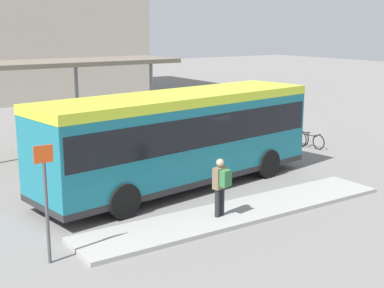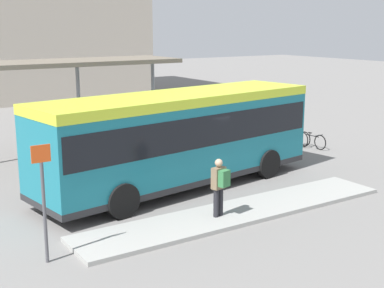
# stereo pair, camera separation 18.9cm
# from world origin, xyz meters

# --- Properties ---
(ground_plane) EXTENTS (120.00, 120.00, 0.00)m
(ground_plane) POSITION_xyz_m (0.00, 0.00, 0.00)
(ground_plane) COLOR slate
(curb_island) EXTENTS (10.09, 1.80, 0.12)m
(curb_island) POSITION_xyz_m (0.02, -3.22, 0.06)
(curb_island) COLOR #9E9E99
(curb_island) RESTS_ON ground_plane
(city_bus) EXTENTS (10.42, 3.98, 3.20)m
(city_bus) POSITION_xyz_m (0.01, 0.00, 1.87)
(city_bus) COLOR #197284
(city_bus) RESTS_ON ground_plane
(pedestrian_waiting) EXTENTS (0.44, 0.48, 1.66)m
(pedestrian_waiting) POSITION_xyz_m (-0.74, -3.32, 1.07)
(pedestrian_waiting) COLOR #232328
(pedestrian_waiting) RESTS_ON curb_island
(bicycle_black) EXTENTS (0.48, 1.60, 0.69)m
(bicycle_black) POSITION_xyz_m (8.12, 1.78, 0.35)
(bicycle_black) COLOR black
(bicycle_black) RESTS_ON ground_plane
(bicycle_green) EXTENTS (0.48, 1.64, 0.71)m
(bicycle_green) POSITION_xyz_m (7.95, 2.59, 0.36)
(bicycle_green) COLOR black
(bicycle_green) RESTS_ON ground_plane
(station_shelter) EXTENTS (8.52, 3.12, 3.96)m
(station_shelter) POSITION_xyz_m (-0.86, 6.74, 3.76)
(station_shelter) COLOR #706656
(station_shelter) RESTS_ON ground_plane
(potted_planter_near_shelter) EXTENTS (0.99, 0.99, 1.34)m
(potted_planter_near_shelter) POSITION_xyz_m (-3.03, 4.33, 0.68)
(potted_planter_near_shelter) COLOR slate
(potted_planter_near_shelter) RESTS_ON ground_plane
(platform_sign) EXTENTS (0.44, 0.08, 2.80)m
(platform_sign) POSITION_xyz_m (-5.70, -3.33, 1.56)
(platform_sign) COLOR #4C4C51
(platform_sign) RESTS_ON ground_plane
(station_building) EXTENTS (19.12, 11.51, 13.28)m
(station_building) POSITION_xyz_m (1.49, 27.32, 6.64)
(station_building) COLOR #B2A899
(station_building) RESTS_ON ground_plane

